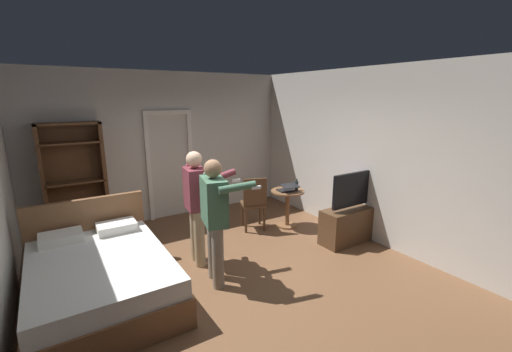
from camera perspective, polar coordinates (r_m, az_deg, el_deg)
The scene contains 14 objects.
ground_plane at distance 4.72m, azimuth -3.34°, elevation -16.84°, with size 6.13×6.13×0.00m, color brown.
wall_back at distance 6.77m, azimuth -15.46°, elevation 4.96°, with size 5.24×0.12×2.86m, color beige.
wall_right at distance 5.84m, azimuth 18.97°, elevation 3.41°, with size 0.12×5.82×2.86m, color beige.
doorway_frame at distance 6.75m, azimuth -14.67°, elevation 3.19°, with size 0.93×0.08×2.13m.
bed at distance 4.51m, azimuth -25.31°, elevation -15.33°, with size 1.52×2.07×1.02m.
bookshelf at distance 6.33m, azimuth -28.84°, elevation -0.14°, with size 0.96×0.32×1.98m.
tv_flatscreen at distance 5.83m, azimuth 16.20°, elevation -7.40°, with size 1.15×0.40×1.19m.
side_table at distance 6.18m, azimuth 5.45°, elevation -4.55°, with size 0.61×0.61×0.70m.
laptop at distance 6.05m, azimuth 5.50°, elevation -2.17°, with size 0.36×0.36×0.15m.
bottle_on_table at distance 6.11m, azimuth 7.02°, elevation -1.63°, with size 0.06×0.06×0.22m.
wooden_chair at distance 5.97m, azimuth -0.37°, elevation -4.40°, with size 0.53×0.53×0.99m.
person_blue_shirt at distance 4.20m, azimuth -7.09°, elevation -6.34°, with size 0.62×0.73×1.65m.
person_striped_shirt at distance 4.76m, azimuth -10.19°, elevation -4.23°, with size 0.70×0.59×1.66m.
suitcase_dark at distance 5.88m, azimuth -22.93°, elevation -9.21°, with size 0.58×0.39×0.43m, color #1E2D38.
Camera 1 is at (-1.97, -3.56, 2.38)m, focal length 23.17 mm.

